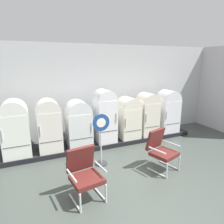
{
  "coord_description": "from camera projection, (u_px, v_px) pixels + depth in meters",
  "views": [
    {
      "loc": [
        -2.04,
        -2.65,
        2.62
      ],
      "look_at": [
        0.24,
        2.75,
        1.11
      ],
      "focal_mm": 31.83,
      "sensor_mm": 36.0,
      "label": 1
    }
  ],
  "objects": [
    {
      "name": "ground",
      "position": [
        156.0,
        204.0,
        3.79
      ],
      "size": [
        12.0,
        10.0,
        0.05
      ],
      "primitive_type": "cube",
      "color": "#3F4742"
    },
    {
      "name": "back_wall",
      "position": [
        95.0,
        93.0,
        6.65
      ],
      "size": [
        11.76,
        0.12,
        3.15
      ],
      "color": "#B9BBBD",
      "rests_on": "ground"
    },
    {
      "name": "side_wall_right",
      "position": [
        224.0,
        90.0,
        7.36
      ],
      "size": [
        0.16,
        2.2,
        3.15
      ],
      "color": "#BBB8BD",
      "rests_on": "ground"
    },
    {
      "name": "display_plinth",
      "position": [
        102.0,
        142.0,
        6.47
      ],
      "size": [
        6.32,
        0.95,
        0.13
      ],
      "primitive_type": "cube",
      "color": "black",
      "rests_on": "ground"
    },
    {
      "name": "refrigerator_0",
      "position": [
        15.0,
        127.0,
        5.24
      ],
      "size": [
        0.69,
        0.71,
        1.52
      ],
      "color": "white",
      "rests_on": "display_plinth"
    },
    {
      "name": "refrigerator_1",
      "position": [
        49.0,
        124.0,
        5.53
      ],
      "size": [
        0.64,
        0.63,
        1.48
      ],
      "color": "silver",
      "rests_on": "display_plinth"
    },
    {
      "name": "refrigerator_2",
      "position": [
        79.0,
        122.0,
        5.9
      ],
      "size": [
        0.71,
        0.71,
        1.37
      ],
      "color": "silver",
      "rests_on": "display_plinth"
    },
    {
      "name": "refrigerator_3",
      "position": [
        105.0,
        114.0,
        6.16
      ],
      "size": [
        0.6,
        0.68,
        1.65
      ],
      "color": "white",
      "rests_on": "display_plinth"
    },
    {
      "name": "refrigerator_4",
      "position": [
        129.0,
        117.0,
        6.51
      ],
      "size": [
        0.66,
        0.67,
        1.35
      ],
      "color": "silver",
      "rests_on": "display_plinth"
    },
    {
      "name": "refrigerator_5",
      "position": [
        147.0,
        113.0,
        6.77
      ],
      "size": [
        0.62,
        0.67,
        1.45
      ],
      "color": "silver",
      "rests_on": "display_plinth"
    },
    {
      "name": "refrigerator_6",
      "position": [
        168.0,
        110.0,
        7.06
      ],
      "size": [
        0.7,
        0.62,
        1.5
      ],
      "color": "white",
      "rests_on": "display_plinth"
    },
    {
      "name": "armchair_left",
      "position": [
        84.0,
        172.0,
        3.84
      ],
      "size": [
        0.7,
        0.74,
        1.0
      ],
      "color": "silver",
      "rests_on": "ground"
    },
    {
      "name": "armchair_right",
      "position": [
        161.0,
        148.0,
        4.88
      ],
      "size": [
        0.76,
        0.8,
        1.0
      ],
      "color": "silver",
      "rests_on": "ground"
    },
    {
      "name": "sign_stand",
      "position": [
        101.0,
        141.0,
        5.04
      ],
      "size": [
        0.44,
        0.32,
        1.36
      ],
      "color": "#2D2D30",
      "rests_on": "ground"
    }
  ]
}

